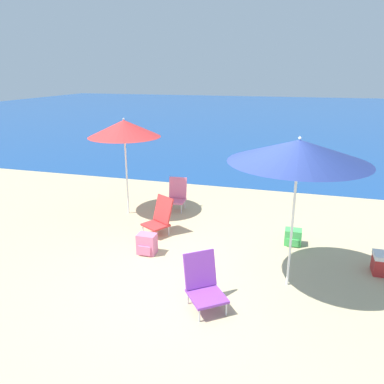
% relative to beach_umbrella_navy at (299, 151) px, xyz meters
% --- Properties ---
extents(ground_plane, '(60.00, 60.00, 0.00)m').
position_rel_beach_umbrella_navy_xyz_m(ground_plane, '(-1.17, -0.27, -2.07)').
color(ground_plane, '#C6B284').
extents(sea_water, '(60.00, 40.00, 0.01)m').
position_rel_beach_umbrella_navy_xyz_m(sea_water, '(-1.17, 24.71, -2.07)').
color(sea_water, '#19478C').
rests_on(sea_water, ground).
extents(beach_umbrella_navy, '(1.95, 1.95, 2.27)m').
position_rel_beach_umbrella_navy_xyz_m(beach_umbrella_navy, '(0.00, 0.00, 0.00)').
color(beach_umbrella_navy, white).
rests_on(beach_umbrella_navy, ground).
extents(beach_umbrella_red, '(1.56, 1.56, 2.16)m').
position_rel_beach_umbrella_navy_xyz_m(beach_umbrella_red, '(-3.63, 2.10, -0.13)').
color(beach_umbrella_red, white).
rests_on(beach_umbrella_red, ground).
extents(beach_chair_purple, '(0.71, 0.74, 0.74)m').
position_rel_beach_umbrella_navy_xyz_m(beach_chair_purple, '(-1.11, -0.85, -1.73)').
color(beach_chair_purple, silver).
rests_on(beach_chair_purple, ground).
extents(beach_chair_red, '(0.65, 0.66, 0.75)m').
position_rel_beach_umbrella_navy_xyz_m(beach_chair_red, '(-2.54, 1.26, -1.72)').
color(beach_chair_red, silver).
rests_on(beach_chair_red, ground).
extents(beach_chair_pink, '(0.44, 0.49, 0.74)m').
position_rel_beach_umbrella_navy_xyz_m(beach_chair_pink, '(-2.65, 2.68, -1.71)').
color(beach_chair_pink, silver).
rests_on(beach_chair_pink, ground).
extents(backpack_pink, '(0.33, 0.26, 0.37)m').
position_rel_beach_umbrella_navy_xyz_m(backpack_pink, '(-2.45, 0.36, -1.89)').
color(backpack_pink, pink).
rests_on(backpack_pink, ground).
extents(backpack_green, '(0.31, 0.27, 0.30)m').
position_rel_beach_umbrella_navy_xyz_m(backpack_green, '(0.04, 1.46, -1.93)').
color(backpack_green, '#47B756').
rests_on(backpack_green, ground).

